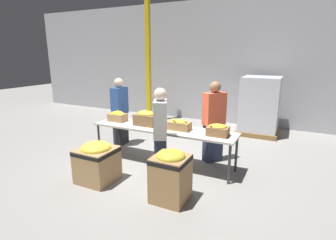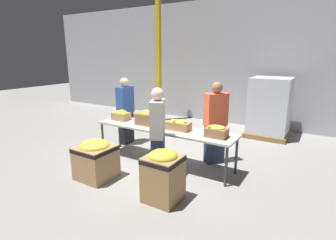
% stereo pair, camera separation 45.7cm
% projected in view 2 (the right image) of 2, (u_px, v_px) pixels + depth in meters
% --- Properties ---
extents(ground_plane, '(30.00, 30.00, 0.00)m').
position_uv_depth(ground_plane, '(163.00, 163.00, 5.66)').
color(ground_plane, gray).
extents(wall_back, '(16.00, 0.08, 4.00)m').
position_uv_depth(wall_back, '(230.00, 63.00, 8.52)').
color(wall_back, '#A8A8AD').
rests_on(wall_back, ground_plane).
extents(sorting_table, '(3.09, 0.70, 0.80)m').
position_uv_depth(sorting_table, '(163.00, 130.00, 5.48)').
color(sorting_table, beige).
rests_on(sorting_table, ground_plane).
extents(banana_box_0, '(0.39, 0.28, 0.24)m').
position_uv_depth(banana_box_0, '(121.00, 115.00, 6.08)').
color(banana_box_0, tan).
rests_on(banana_box_0, sorting_table).
extents(banana_box_1, '(0.48, 0.32, 0.33)m').
position_uv_depth(banana_box_1, '(148.00, 117.00, 5.67)').
color(banana_box_1, olive).
rests_on(banana_box_1, sorting_table).
extents(banana_box_2, '(0.48, 0.28, 0.23)m').
position_uv_depth(banana_box_2, '(179.00, 125.00, 5.29)').
color(banana_box_2, '#A37A4C').
rests_on(banana_box_2, sorting_table).
extents(banana_box_3, '(0.40, 0.30, 0.23)m').
position_uv_depth(banana_box_3, '(217.00, 131.00, 4.83)').
color(banana_box_3, olive).
rests_on(banana_box_3, sorting_table).
extents(volunteer_0, '(0.47, 0.51, 1.75)m').
position_uv_depth(volunteer_0, '(215.00, 124.00, 5.51)').
color(volunteer_0, '#2D3856').
rests_on(volunteer_0, ground_plane).
extents(volunteer_1, '(0.25, 0.47, 1.72)m').
position_uv_depth(volunteer_1, '(126.00, 111.00, 6.74)').
color(volunteer_1, black).
rests_on(volunteer_1, ground_plane).
extents(volunteer_2, '(0.41, 0.51, 1.72)m').
position_uv_depth(volunteer_2, '(158.00, 135.00, 4.80)').
color(volunteer_2, '#2D3856').
rests_on(volunteer_2, ground_plane).
extents(donation_bin_0, '(0.64, 0.64, 0.75)m').
position_uv_depth(donation_bin_0, '(96.00, 158.00, 4.91)').
color(donation_bin_0, tan).
rests_on(donation_bin_0, ground_plane).
extents(donation_bin_1, '(0.55, 0.55, 0.85)m').
position_uv_depth(donation_bin_1, '(163.00, 174.00, 4.14)').
color(donation_bin_1, '#A37A4C').
rests_on(donation_bin_1, ground_plane).
extents(support_pillar, '(0.14, 0.14, 4.00)m').
position_uv_depth(support_pillar, '(159.00, 63.00, 8.82)').
color(support_pillar, gold).
rests_on(support_pillar, ground_plane).
extents(pallet_stack_0, '(1.13, 1.13, 1.66)m').
position_uv_depth(pallet_stack_0, '(270.00, 108.00, 7.34)').
color(pallet_stack_0, olive).
rests_on(pallet_stack_0, ground_plane).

